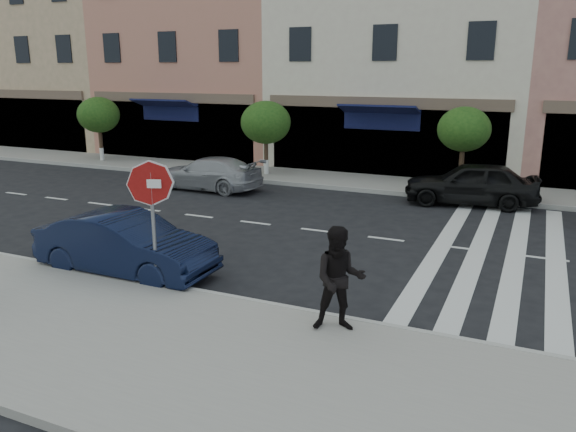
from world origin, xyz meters
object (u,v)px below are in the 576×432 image
Objects in this scene: walker at (339,279)px; stop_sign at (151,196)px; car_far_left at (208,173)px; car_far_mid at (471,183)px; car_near_mid at (125,244)px.

stop_sign is at bearing 153.17° from walker.
walker reaches higher than car_far_left.
walker is 11.14m from car_far_mid.
car_near_mid is at bearing 147.32° from walker.
car_far_left is (-4.56, 9.27, -1.42)m from stop_sign.
walker is at bearing -23.81° from stop_sign.
walker is 0.42× the size of car_far_mid.
car_near_mid reaches higher than car_far_left.
stop_sign is 0.62× the size of car_near_mid.
car_near_mid is at bearing -39.63° from car_far_mid.
walker is at bearing -100.60° from car_near_mid.
stop_sign is 0.61× the size of car_far_left.
stop_sign reaches higher than car_far_mid.
stop_sign is 10.42m from car_far_left.
car_near_mid is at bearing 134.02° from stop_sign.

